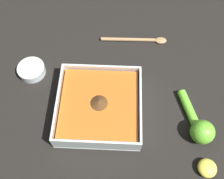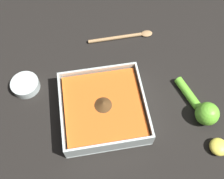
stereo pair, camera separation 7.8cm
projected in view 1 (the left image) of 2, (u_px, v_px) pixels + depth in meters
ground_plane at (95, 102)px, 0.80m from camera, size 4.00×4.00×0.00m
square_dish at (99, 106)px, 0.76m from camera, size 0.24×0.24×0.07m
spice_bowl at (32, 70)px, 0.84m from camera, size 0.09×0.09×0.03m
lemon_squeezer at (200, 127)px, 0.73m from camera, size 0.09×0.17×0.07m
lemon_half at (207, 168)px, 0.69m from camera, size 0.05×0.05×0.03m
wooden_spoon at (138, 40)px, 0.90m from camera, size 0.23×0.03×0.01m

